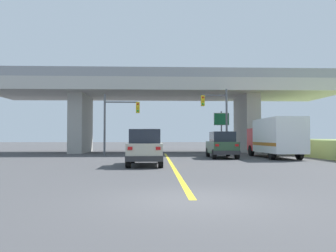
{
  "coord_description": "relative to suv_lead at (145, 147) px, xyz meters",
  "views": [
    {
      "loc": [
        -0.94,
        -8.51,
        1.57
      ],
      "look_at": [
        0.0,
        17.12,
        2.45
      ],
      "focal_mm": 36.29,
      "sensor_mm": 36.0,
      "label": 1
    }
  ],
  "objects": [
    {
      "name": "suv_crossing",
      "position": [
        5.69,
        6.91,
        0.0
      ],
      "size": [
        2.03,
        4.79,
        2.02
      ],
      "rotation": [
        0.0,
        0.0,
        -0.03
      ],
      "color": "#2D4C33",
      "rests_on": "ground"
    },
    {
      "name": "highway_sign",
      "position": [
        7.23,
        14.8,
        2.06
      ],
      "size": [
        1.56,
        0.17,
        4.22
      ],
      "color": "#56595E",
      "rests_on": "ground"
    },
    {
      "name": "semi_truck_distant",
      "position": [
        -0.15,
        38.17,
        0.57
      ],
      "size": [
        2.33,
        7.09,
        2.98
      ],
      "color": "silver",
      "rests_on": "ground"
    },
    {
      "name": "lane_divider_stripe",
      "position": [
        1.51,
        1.67,
        -1.01
      ],
      "size": [
        0.2,
        24.66,
        0.01
      ],
      "primitive_type": "cube",
      "color": "yellow",
      "rests_on": "ground"
    },
    {
      "name": "ground",
      "position": [
        1.51,
        16.74,
        -1.01
      ],
      "size": [
        160.0,
        160.0,
        0.0
      ],
      "primitive_type": "plane",
      "color": "#424244"
    },
    {
      "name": "traffic_signal_nearside",
      "position": [
        6.21,
        10.95,
        2.74
      ],
      "size": [
        2.39,
        0.36,
        5.94
      ],
      "color": "#56595E",
      "rests_on": "ground"
    },
    {
      "name": "overpass_bridge",
      "position": [
        1.51,
        16.74,
        4.95
      ],
      "size": [
        35.55,
        9.58,
        8.11
      ],
      "color": "#B7B5AD",
      "rests_on": "ground"
    },
    {
      "name": "traffic_signal_farside",
      "position": [
        -2.85,
        10.85,
        2.42
      ],
      "size": [
        3.17,
        0.36,
        5.4
      ],
      "color": "#56595E",
      "rests_on": "ground"
    },
    {
      "name": "suv_lead",
      "position": [
        0.0,
        0.0,
        0.0
      ],
      "size": [
        1.94,
        4.47,
        2.02
      ],
      "color": "#B7B29E",
      "rests_on": "ground"
    },
    {
      "name": "box_truck",
      "position": [
        9.8,
        6.72,
        0.59
      ],
      "size": [
        2.33,
        7.54,
        3.01
      ],
      "color": "red",
      "rests_on": "ground"
    }
  ]
}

